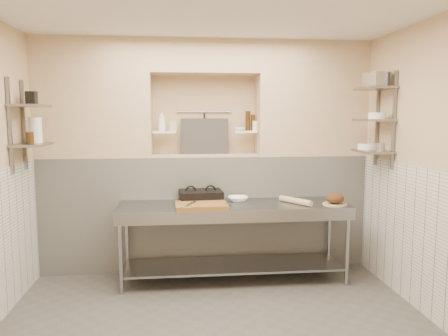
{
  "coord_description": "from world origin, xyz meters",
  "views": [
    {
      "loc": [
        -0.34,
        -3.64,
        1.9
      ],
      "look_at": [
        0.14,
        0.9,
        1.35
      ],
      "focal_mm": 35.0,
      "sensor_mm": 36.0,
      "label": 1
    }
  ],
  "objects": [
    {
      "name": "wall_right",
      "position": [
        2.05,
        0.0,
        1.4
      ],
      "size": [
        0.1,
        3.9,
        2.8
      ],
      "primitive_type": "cube",
      "color": "tan",
      "rests_on": "ground"
    },
    {
      "name": "wall_back",
      "position": [
        0.0,
        2.0,
        1.4
      ],
      "size": [
        4.0,
        0.1,
        2.8
      ],
      "primitive_type": "cube",
      "color": "tan",
      "rests_on": "ground"
    },
    {
      "name": "wall_front",
      "position": [
        0.0,
        -2.0,
        1.4
      ],
      "size": [
        4.0,
        0.1,
        2.8
      ],
      "primitive_type": "cube",
      "color": "tan",
      "rests_on": "ground"
    },
    {
      "name": "backwall_lower",
      "position": [
        0.0,
        1.75,
        0.7
      ],
      "size": [
        4.0,
        0.4,
        1.4
      ],
      "primitive_type": "cube",
      "color": "silver",
      "rests_on": "floor"
    },
    {
      "name": "alcove_sill",
      "position": [
        0.0,
        1.75,
        1.41
      ],
      "size": [
        1.3,
        0.4,
        0.02
      ],
      "primitive_type": "cube",
      "color": "tan",
      "rests_on": "backwall_lower"
    },
    {
      "name": "backwall_pillar_left",
      "position": [
        -1.33,
        1.75,
        2.1
      ],
      "size": [
        1.35,
        0.4,
        1.4
      ],
      "primitive_type": "cube",
      "color": "tan",
      "rests_on": "backwall_lower"
    },
    {
      "name": "backwall_pillar_right",
      "position": [
        1.33,
        1.75,
        2.1
      ],
      "size": [
        1.35,
        0.4,
        1.4
      ],
      "primitive_type": "cube",
      "color": "tan",
      "rests_on": "backwall_lower"
    },
    {
      "name": "backwall_header",
      "position": [
        0.0,
        1.75,
        2.6
      ],
      "size": [
        1.3,
        0.4,
        0.4
      ],
      "primitive_type": "cube",
      "color": "tan",
      "rests_on": "backwall_lower"
    },
    {
      "name": "wainscot_right",
      "position": [
        1.99,
        0.0,
        0.7
      ],
      "size": [
        0.02,
        3.9,
        1.4
      ],
      "primitive_type": "cube",
      "color": "silver",
      "rests_on": "floor"
    },
    {
      "name": "alcove_shelf_left",
      "position": [
        -0.5,
        1.75,
        1.7
      ],
      "size": [
        0.28,
        0.16,
        0.02
      ],
      "primitive_type": "cube",
      "color": "white",
      "rests_on": "backwall_lower"
    },
    {
      "name": "alcove_shelf_right",
      "position": [
        0.5,
        1.75,
        1.7
      ],
      "size": [
        0.28,
        0.16,
        0.02
      ],
      "primitive_type": "cube",
      "color": "white",
      "rests_on": "backwall_lower"
    },
    {
      "name": "utensil_rail",
      "position": [
        0.0,
        1.92,
        1.95
      ],
      "size": [
        0.7,
        0.02,
        0.02
      ],
      "primitive_type": "cylinder",
      "rotation": [
        0.0,
        1.57,
        0.0
      ],
      "color": "gray",
      "rests_on": "wall_back"
    },
    {
      "name": "hanging_steel",
      "position": [
        0.0,
        1.9,
        1.78
      ],
      "size": [
        0.02,
        0.02,
        0.3
      ],
      "primitive_type": "cylinder",
      "color": "black",
      "rests_on": "utensil_rail"
    },
    {
      "name": "splash_panel",
      "position": [
        0.0,
        1.85,
        1.64
      ],
      "size": [
        0.6,
        0.08,
        0.45
      ],
      "primitive_type": "cube",
      "rotation": [
        -0.14,
        0.0,
        0.0
      ],
      "color": "#383330",
      "rests_on": "alcove_sill"
    },
    {
      "name": "shelf_rail_left_a",
      "position": [
        -1.98,
        1.25,
        1.8
      ],
      "size": [
        0.03,
        0.03,
        0.95
      ],
      "primitive_type": "cube",
      "color": "slate",
      "rests_on": "wall_left"
    },
    {
      "name": "shelf_rail_left_b",
      "position": [
        -1.98,
        0.85,
        1.8
      ],
      "size": [
        0.03,
        0.03,
        0.95
      ],
      "primitive_type": "cube",
      "color": "slate",
      "rests_on": "wall_left"
    },
    {
      "name": "wall_shelf_left_lower",
      "position": [
        -1.84,
        1.05,
        1.6
      ],
      "size": [
        0.3,
        0.5,
        0.02
      ],
      "primitive_type": "cube",
      "color": "slate",
      "rests_on": "wall_left"
    },
    {
      "name": "wall_shelf_left_upper",
      "position": [
        -1.84,
        1.05,
        2.0
      ],
      "size": [
        0.3,
        0.5,
        0.03
      ],
      "primitive_type": "cube",
      "color": "slate",
      "rests_on": "wall_left"
    },
    {
      "name": "shelf_rail_right_a",
      "position": [
        1.98,
        1.25,
        1.85
      ],
      "size": [
        0.03,
        0.03,
        1.05
      ],
      "primitive_type": "cube",
      "color": "slate",
      "rests_on": "wall_right"
    },
    {
      "name": "shelf_rail_right_b",
      "position": [
        1.98,
        0.85,
        1.85
      ],
      "size": [
        0.03,
        0.03,
        1.05
      ],
      "primitive_type": "cube",
      "color": "slate",
      "rests_on": "wall_right"
    },
    {
      "name": "wall_shelf_right_lower",
      "position": [
        1.84,
        1.05,
        1.5
      ],
      "size": [
        0.3,
        0.5,
        0.02
      ],
      "primitive_type": "cube",
      "color": "slate",
      "rests_on": "wall_right"
    },
    {
      "name": "wall_shelf_right_mid",
      "position": [
        1.84,
        1.05,
        1.85
      ],
      "size": [
        0.3,
        0.5,
        0.02
      ],
      "primitive_type": "cube",
      "color": "slate",
      "rests_on": "wall_right"
    },
    {
      "name": "wall_shelf_right_upper",
      "position": [
        1.84,
        1.05,
        2.2
      ],
      "size": [
        0.3,
        0.5,
        0.03
      ],
      "primitive_type": "cube",
      "color": "slate",
      "rests_on": "wall_right"
    },
    {
      "name": "prep_table",
      "position": [
        0.29,
        1.18,
        0.64
      ],
      "size": [
        2.6,
        0.7,
        0.9
      ],
      "color": "gray",
      "rests_on": "floor"
    },
    {
      "name": "panini_press",
      "position": [
        -0.08,
        1.36,
        0.97
      ],
      "size": [
        0.51,
        0.39,
        0.13
      ],
      "rotation": [
        0.0,
        0.0,
        0.07
      ],
      "color": "black",
      "rests_on": "prep_table"
    },
    {
      "name": "cutting_board",
      "position": [
        -0.09,
        1.02,
        0.93
      ],
      "size": [
        0.57,
        0.41,
        0.05
      ],
      "primitive_type": "cube",
      "rotation": [
        0.0,
        0.0,
        0.03
      ],
      "color": "brown",
      "rests_on": "prep_table"
    },
    {
      "name": "knife_blade",
      "position": [
        0.28,
        1.02,
        0.95
      ],
      "size": [
        0.26,
        0.16,
        0.01
      ],
      "primitive_type": "cube",
      "rotation": [
        0.0,
        0.0,
        0.48
      ],
      "color": "gray",
      "rests_on": "cutting_board"
    },
    {
      "name": "tongs",
      "position": [
        -0.21,
        0.97,
        0.96
      ],
      "size": [
        0.13,
        0.25,
        0.02
      ],
      "primitive_type": "cylinder",
      "rotation": [
        1.57,
        0.0,
        -0.43
      ],
      "color": "gray",
      "rests_on": "cutting_board"
    },
    {
      "name": "mixing_bowl",
      "position": [
        0.35,
        1.34,
        0.93
      ],
      "size": [
        0.25,
        0.25,
        0.06
      ],
      "primitive_type": "imported",
      "rotation": [
        0.0,
        0.0,
        -0.06
      ],
      "color": "white",
      "rests_on": "prep_table"
    },
    {
      "name": "rolling_pin",
      "position": [
        0.99,
        1.14,
        0.93
      ],
      "size": [
        0.31,
        0.41,
        0.07
      ],
      "primitive_type": "cylinder",
      "rotation": [
        1.57,
        0.0,
        0.6
      ],
      "color": "tan",
      "rests_on": "prep_table"
    },
    {
      "name": "bread_board",
      "position": [
        1.41,
        1.03,
        0.91
      ],
      "size": [
        0.27,
        0.27,
        0.02
      ],
      "primitive_type": "cylinder",
      "color": "tan",
      "rests_on": "prep_table"
    },
    {
      "name": "bread_loaf",
      "position": [
        1.41,
        1.03,
        0.98
      ],
      "size": [
        0.2,
        0.2,
        0.12
      ],
      "primitive_type": "ellipsoid",
      "color": "#4C2D19",
      "rests_on": "bread_board"
    },
    {
      "name": "bottle_soap",
      "position": [
        -0.53,
        1.75,
        1.84
      ],
      "size": [
        0.11,
        0.11,
        0.25
      ],
      "primitive_type": "imported",
      "rotation": [
        0.0,
        0.0,
        0.15
      ],
      "color": "white",
      "rests_on": "alcove_shelf_left"
    },
    {
      "name": "jar_alcove",
      "position": [
        -0.39,
        1.76,
        1.77
      ],
      "size": [
        0.08,
        0.08,
        0.12
      ],
      "primitive_type": "cube",
      "color": "tan",
      "rests_on": "alcove_shelf_left"
    },
    {
      "name": "bowl_alcove",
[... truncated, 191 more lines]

